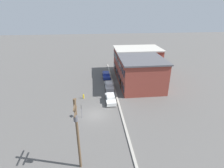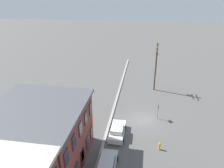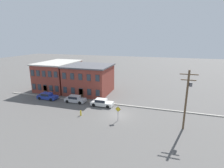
# 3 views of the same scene
# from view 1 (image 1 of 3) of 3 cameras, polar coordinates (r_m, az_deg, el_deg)

# --- Properties ---
(ground_plane) EXTENTS (200.00, 200.00, 0.00)m
(ground_plane) POSITION_cam_1_polar(r_m,az_deg,el_deg) (30.56, -5.49, -9.88)
(ground_plane) COLOR #565451
(kerb_strip) EXTENTS (56.00, 0.36, 0.16)m
(kerb_strip) POSITION_cam_1_polar(r_m,az_deg,el_deg) (30.82, 3.00, -9.29)
(kerb_strip) COLOR #9E998E
(kerb_strip) RESTS_ON ground_plane
(apartment_corner) EXTENTS (8.52, 12.23, 7.04)m
(apartment_corner) POSITION_cam_1_polar(r_m,az_deg,el_deg) (48.45, 8.14, 7.53)
(apartment_corner) COLOR brown
(apartment_corner) RESTS_ON ground_plane
(apartment_midblock) EXTENTS (10.52, 9.55, 6.83)m
(apartment_midblock) POSITION_cam_1_polar(r_m,az_deg,el_deg) (39.50, 9.46, 3.52)
(apartment_midblock) COLOR brown
(apartment_midblock) RESTS_ON ground_plane
(car_blue) EXTENTS (4.40, 1.92, 1.43)m
(car_blue) POSITION_cam_1_polar(r_m,az_deg,el_deg) (45.60, -1.90, 3.03)
(car_blue) COLOR #233899
(car_blue) RESTS_ON ground_plane
(car_silver) EXTENTS (4.40, 1.92, 1.43)m
(car_silver) POSITION_cam_1_polar(r_m,az_deg,el_deg) (39.36, -0.97, -0.44)
(car_silver) COLOR #B7B7BC
(car_silver) RESTS_ON ground_plane
(car_white) EXTENTS (4.40, 1.92, 1.43)m
(car_white) POSITION_cam_1_polar(r_m,az_deg,el_deg) (33.90, -0.49, -4.65)
(car_white) COLOR silver
(car_white) RESTS_ON ground_plane
(caution_sign) EXTENTS (0.94, 0.08, 2.49)m
(caution_sign) POSITION_cam_1_polar(r_m,az_deg,el_deg) (29.27, -9.96, -7.97)
(caution_sign) COLOR slate
(caution_sign) RESTS_ON ground_plane
(utility_pole) EXTENTS (2.40, 0.44, 8.86)m
(utility_pole) POSITION_cam_1_polar(r_m,az_deg,el_deg) (19.17, -11.22, -15.11)
(utility_pole) COLOR brown
(utility_pole) RESTS_ON ground_plane
(fire_hydrant) EXTENTS (0.24, 0.34, 0.96)m
(fire_hydrant) POSITION_cam_1_polar(r_m,az_deg,el_deg) (35.66, -9.28, -3.94)
(fire_hydrant) COLOR yellow
(fire_hydrant) RESTS_ON ground_plane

